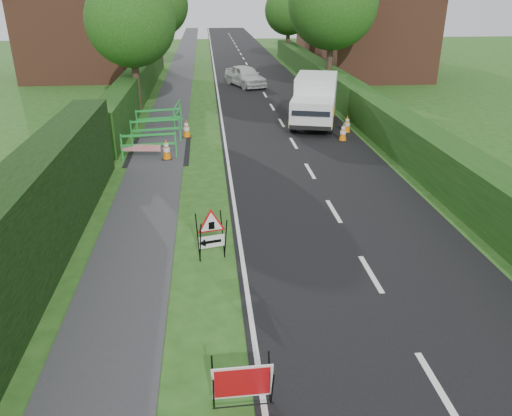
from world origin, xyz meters
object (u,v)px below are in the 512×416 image
triangle_sign (210,231)px  works_van (315,99)px  red_rect_sign (242,383)px  hatchback_car (245,76)px

triangle_sign → works_van: works_van is taller
red_rect_sign → works_van: (4.71, 17.35, 0.71)m
red_rect_sign → hatchback_car: size_ratio=0.24×
triangle_sign → works_van: bearing=55.2°
works_van → hatchback_car: size_ratio=1.29×
red_rect_sign → hatchback_car: hatchback_car is taller
triangle_sign → works_van: (5.13, 12.76, 0.38)m
works_van → triangle_sign: bearing=-96.3°
triangle_sign → hatchback_car: hatchback_car is taller
red_rect_sign → triangle_sign: triangle_sign is taller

